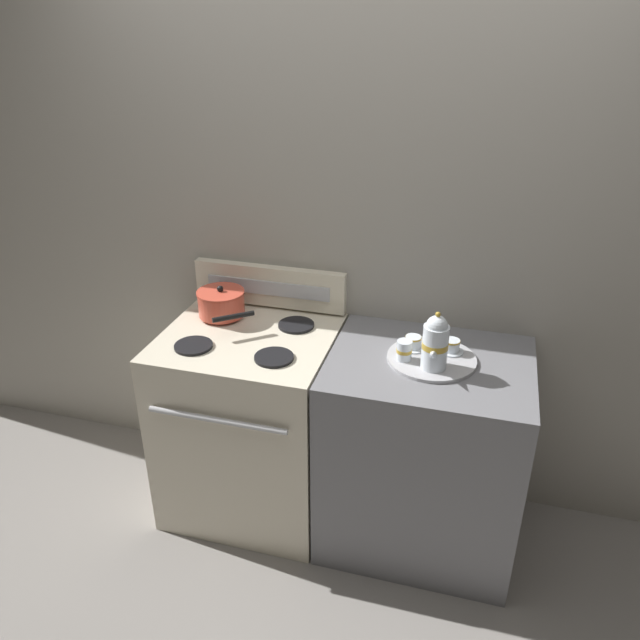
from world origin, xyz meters
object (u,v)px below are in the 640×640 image
saucepan (221,303)px  teapot (435,342)px  teacup_right (451,346)px  teacup_left (413,343)px  stove (252,422)px  creamer_jug (404,350)px  serving_tray (432,359)px

saucepan → teapot: bearing=-12.1°
saucepan → teacup_right: saucepan is taller
teacup_right → teacup_left: bearing=-174.8°
stove → teacup_right: (0.84, 0.08, 0.48)m
stove → creamer_jug: creamer_jug is taller
saucepan → creamer_jug: (0.84, -0.18, -0.01)m
serving_tray → teacup_left: bearing=148.5°
saucepan → teacup_left: size_ratio=3.21×
creamer_jug → stove: bearing=177.1°
stove → saucepan: saucepan is taller
saucepan → teapot: teapot is taller
stove → serving_tray: (0.77, 0.01, 0.45)m
teapot → creamer_jug: teapot is taller
saucepan → teapot: 0.98m
saucepan → teacup_right: (1.01, -0.07, -0.03)m
stove → serving_tray: 0.89m
serving_tray → teacup_right: bearing=43.0°
stove → serving_tray: bearing=0.8°
saucepan → serving_tray: 0.96m
serving_tray → creamer_jug: bearing=-156.1°
teapot → creamer_jug: size_ratio=2.89×
serving_tray → stove: bearing=-179.2°
serving_tray → creamer_jug: 0.12m
teacup_right → teapot: bearing=-111.7°
saucepan → serving_tray: size_ratio=0.91×
serving_tray → teacup_left: teacup_left is taller
stove → teacup_right: bearing=5.1°
saucepan → teacup_right: bearing=-3.8°
saucepan → creamer_jug: size_ratio=3.95×
saucepan → teapot: (0.96, -0.21, 0.05)m
saucepan → creamer_jug: 0.86m
teacup_right → stove: bearing=-174.9°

